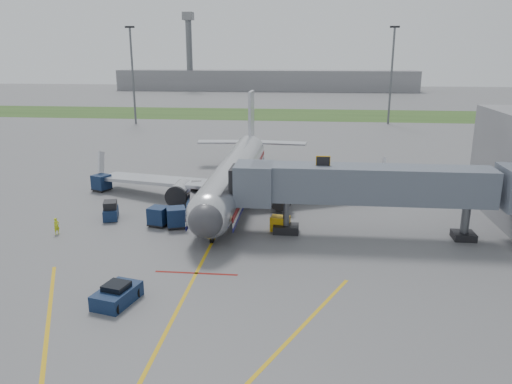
# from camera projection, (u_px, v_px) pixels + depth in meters

# --- Properties ---
(ground) EXTENTS (400.00, 400.00, 0.00)m
(ground) POSITION_uv_depth(u_px,v_px,m) (207.00, 252.00, 39.50)
(ground) COLOR #565659
(ground) RESTS_ON ground
(grass_strip) EXTENTS (300.00, 25.00, 0.01)m
(grass_strip) POSITION_uv_depth(u_px,v_px,m) (278.00, 114.00, 125.63)
(grass_strip) COLOR #2D4C1E
(grass_strip) RESTS_ON ground
(apron_markings) EXTENTS (21.52, 50.00, 0.01)m
(apron_markings) POSITION_uv_depth(u_px,v_px,m) (185.00, 295.00, 32.41)
(apron_markings) COLOR gold
(apron_markings) RESTS_ON ground
(airliner) EXTENTS (32.10, 35.67, 10.25)m
(airliner) POSITION_uv_depth(u_px,v_px,m) (235.00, 174.00, 53.37)
(airliner) COLOR silver
(airliner) RESTS_ON ground
(jet_bridge) EXTENTS (25.30, 4.00, 6.90)m
(jet_bridge) POSITION_uv_depth(u_px,v_px,m) (369.00, 185.00, 41.78)
(jet_bridge) COLOR slate
(jet_bridge) RESTS_ON ground
(light_mast_left) EXTENTS (2.00, 0.44, 20.40)m
(light_mast_left) POSITION_uv_depth(u_px,v_px,m) (133.00, 73.00, 106.57)
(light_mast_left) COLOR #595B60
(light_mast_left) RESTS_ON ground
(light_mast_right) EXTENTS (2.00, 0.44, 20.40)m
(light_mast_right) POSITION_uv_depth(u_px,v_px,m) (392.00, 73.00, 105.84)
(light_mast_right) COLOR #595B60
(light_mast_right) RESTS_ON ground
(distant_terminal) EXTENTS (120.00, 14.00, 8.00)m
(distant_terminal) POSITION_uv_depth(u_px,v_px,m) (266.00, 80.00, 202.11)
(distant_terminal) COLOR slate
(distant_terminal) RESTS_ON ground
(control_tower) EXTENTS (4.00, 4.00, 30.00)m
(control_tower) POSITION_uv_depth(u_px,v_px,m) (189.00, 46.00, 196.71)
(control_tower) COLOR #595B60
(control_tower) RESTS_ON ground
(pushback_tug) EXTENTS (2.62, 3.52, 1.31)m
(pushback_tug) POSITION_uv_depth(u_px,v_px,m) (117.00, 295.00, 31.36)
(pushback_tug) COLOR #0D1B3A
(pushback_tug) RESTS_ON ground
(baggage_tug) EXTENTS (1.95, 2.73, 1.72)m
(baggage_tug) POSITION_uv_depth(u_px,v_px,m) (111.00, 211.00, 47.07)
(baggage_tug) COLOR #0D1B3A
(baggage_tug) RESTS_ON ground
(baggage_cart_a) EXTENTS (2.18, 2.18, 1.84)m
(baggage_cart_a) POSITION_uv_depth(u_px,v_px,m) (176.00, 217.00, 44.74)
(baggage_cart_a) COLOR #0D1B3A
(baggage_cart_a) RESTS_ON ground
(baggage_cart_b) EXTENTS (1.92, 1.92, 1.74)m
(baggage_cart_b) POSITION_uv_depth(u_px,v_px,m) (158.00, 216.00, 45.22)
(baggage_cart_b) COLOR #0D1B3A
(baggage_cart_b) RESTS_ON ground
(baggage_cart_c) EXTENTS (2.27, 2.27, 1.85)m
(baggage_cart_c) POSITION_uv_depth(u_px,v_px,m) (101.00, 183.00, 56.56)
(baggage_cart_c) COLOR #0D1B3A
(baggage_cart_c) RESTS_ON ground
(belt_loader) EXTENTS (2.18, 4.95, 2.35)m
(belt_loader) POSITION_uv_depth(u_px,v_px,m) (195.00, 204.00, 49.80)
(belt_loader) COLOR #0D1B3A
(belt_loader) RESTS_ON ground
(ground_power_cart) EXTENTS (1.80, 1.36, 1.30)m
(ground_power_cart) POSITION_uv_depth(u_px,v_px,m) (280.00, 224.00, 44.00)
(ground_power_cart) COLOR #CD950C
(ground_power_cart) RESTS_ON ground
(ramp_worker) EXTENTS (0.58, 0.64, 1.47)m
(ramp_worker) POSITION_uv_depth(u_px,v_px,m) (57.00, 226.00, 43.11)
(ramp_worker) COLOR #C5DB19
(ramp_worker) RESTS_ON ground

